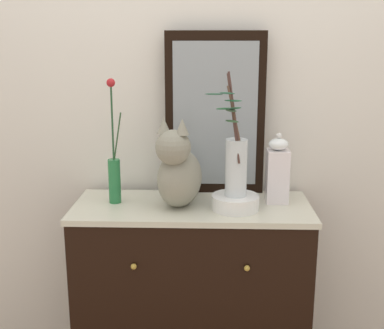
{
  "coord_description": "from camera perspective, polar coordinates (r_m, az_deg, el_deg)",
  "views": [
    {
      "loc": [
        0.07,
        -2.05,
        1.55
      ],
      "look_at": [
        0.0,
        0.0,
        1.04
      ],
      "focal_mm": 46.63,
      "sensor_mm": 36.0,
      "label": 1
    }
  ],
  "objects": [
    {
      "name": "vase_glass_clear",
      "position": [
        2.06,
        5.02,
        0.17
      ],
      "size": [
        0.18,
        0.16,
        0.51
      ],
      "color": "silver",
      "rests_on": "bowl_porcelain"
    },
    {
      "name": "wall_back",
      "position": [
        2.36,
        0.24,
        7.97
      ],
      "size": [
        4.4,
        0.08,
        2.6
      ],
      "primitive_type": "cube",
      "color": "silver",
      "rests_on": "ground_plane"
    },
    {
      "name": "sideboard",
      "position": [
        2.34,
        -0.0,
        -14.61
      ],
      "size": [
        1.03,
        0.45,
        0.86
      ],
      "color": "black",
      "rests_on": "ground_plane"
    },
    {
      "name": "cat_sitting",
      "position": [
        2.1,
        -1.55,
        -0.72
      ],
      "size": [
        0.25,
        0.46,
        0.39
      ],
      "color": "gray",
      "rests_on": "sideboard"
    },
    {
      "name": "bowl_porcelain",
      "position": [
        2.11,
        4.98,
        -4.32
      ],
      "size": [
        0.2,
        0.2,
        0.06
      ],
      "primitive_type": "cylinder",
      "color": "white",
      "rests_on": "sideboard"
    },
    {
      "name": "vase_slim_green",
      "position": [
        2.18,
        -8.88,
        -0.81
      ],
      "size": [
        0.07,
        0.05,
        0.54
      ],
      "color": "#26743F",
      "rests_on": "sideboard"
    },
    {
      "name": "mirror_leaning",
      "position": [
        2.27,
        2.65,
        5.76
      ],
      "size": [
        0.45,
        0.03,
        0.73
      ],
      "color": "black",
      "rests_on": "sideboard"
    },
    {
      "name": "jar_lidded_porcelain",
      "position": [
        2.2,
        9.75,
        -0.77
      ],
      "size": [
        0.09,
        0.09,
        0.31
      ],
      "color": "white",
      "rests_on": "sideboard"
    }
  ]
}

